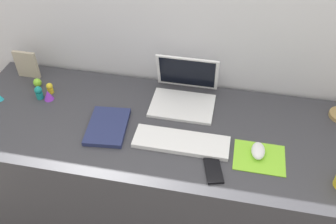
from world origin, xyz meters
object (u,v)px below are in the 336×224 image
Objects in this scene: laptop at (184,91)px; toy_figurine_yellow at (50,88)px; mouse at (258,151)px; toy_figurine_lime at (37,83)px; toy_figurine_teal at (39,92)px; cell_phone at (213,170)px; keyboard at (181,142)px; toy_figurine_purple at (48,95)px; picture_frame at (27,65)px; notebook_pad at (108,126)px.

laptop is 5.28× the size of toy_figurine_yellow.
mouse is 2.12× the size of toy_figurine_lime.
toy_figurine_teal is (-0.70, -0.13, -0.02)m from laptop.
toy_figurine_lime reaches higher than cell_phone.
keyboard is 0.71m from toy_figurine_purple.
cell_phone is 0.85× the size of picture_frame.
laptop reaches higher than cell_phone.
laptop is at bearing 10.59° from toy_figurine_teal.
picture_frame reaches higher than keyboard.
notebook_pad is 0.50m from toy_figurine_lime.
toy_figurine_lime is at bearing -176.64° from laptop.
toy_figurine_teal is (-0.89, 0.29, 0.03)m from cell_phone.
laptop is 0.46m from cell_phone.
laptop is 3.12× the size of mouse.
toy_figurine_purple reaches higher than toy_figurine_lime.
laptop is at bearing 35.44° from notebook_pad.
toy_figurine_lime is at bearing 167.30° from mouse.
toy_figurine_teal reaches higher than notebook_pad.
keyboard is at bearing -10.93° from notebook_pad.
laptop reaches higher than toy_figurine_lime.
toy_figurine_teal is at bearing -124.22° from toy_figurine_yellow.
toy_figurine_purple is (-0.84, 0.29, 0.02)m from cell_phone.
picture_frame is 2.88× the size of toy_figurine_purple.
toy_figurine_teal is (-0.03, -0.05, 0.01)m from toy_figurine_yellow.
toy_figurine_purple is at bearing 170.79° from mouse.
laptop reaches higher than keyboard.
picture_frame reaches higher than mouse.
toy_figurine_lime is at bearing 121.69° from toy_figurine_teal.
notebook_pad is at bearing -29.09° from picture_frame.
picture_frame is at bearing 159.58° from keyboard.
picture_frame is 2.21× the size of toy_figurine_teal.
toy_figurine_yellow is (-0.66, -0.08, -0.02)m from laptop.
toy_figurine_lime is (-0.09, 0.04, -0.01)m from toy_figurine_yellow.
laptop is 0.83m from picture_frame.
mouse is at bearing -9.21° from toy_figurine_purple.
cell_phone is 2.83× the size of toy_figurine_lime.
laptop reaches higher than toy_figurine_teal.
toy_figurine_yellow is at bearing 146.55° from notebook_pad.
laptop is 2.34× the size of cell_phone.
toy_figurine_lime is at bearing 147.41° from notebook_pad.
toy_figurine_teal is (-0.05, 0.00, 0.01)m from toy_figurine_purple.
notebook_pad is 0.37m from toy_figurine_purple.
cell_phone is 1.89× the size of toy_figurine_teal.
cell_phone is 0.92m from toy_figurine_yellow.
toy_figurine_purple is at bearing -40.66° from toy_figurine_lime.
keyboard is 0.93m from picture_frame.
toy_figurine_purple is at bearing -40.72° from picture_frame.
laptop is at bearing -1.80° from picture_frame.
notebook_pad is (-0.30, -0.27, -0.04)m from laptop.
notebook_pad is 4.61× the size of toy_figurine_purple.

